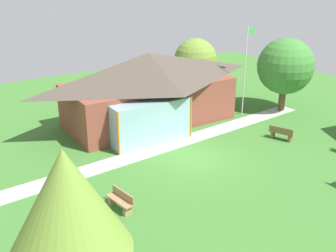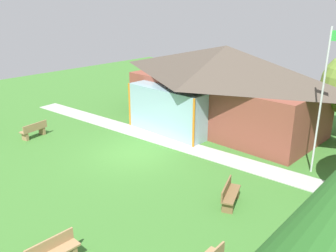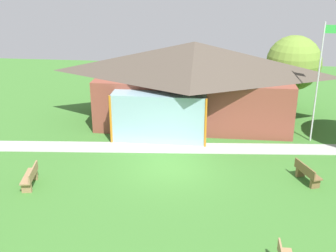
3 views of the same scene
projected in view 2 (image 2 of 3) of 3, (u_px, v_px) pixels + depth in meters
ground_plane at (135, 154)px, 17.79m from camera, size 44.00×44.00×0.00m
pavilion at (222, 86)px, 20.83m from camera, size 11.87×6.79×4.75m
footpath at (168, 141)px, 19.37m from camera, size 21.97×3.15×0.03m
flagpole at (323, 97)px, 14.87m from camera, size 0.64×0.08×6.22m
bench_mid_right at (230, 195)px, 13.35m from camera, size 0.98×1.55×0.84m
bench_mid_left at (34, 130)px, 19.83m from camera, size 0.69×1.55×0.84m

